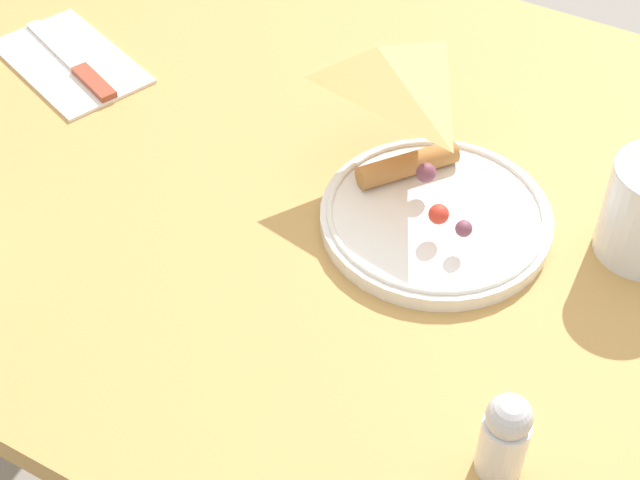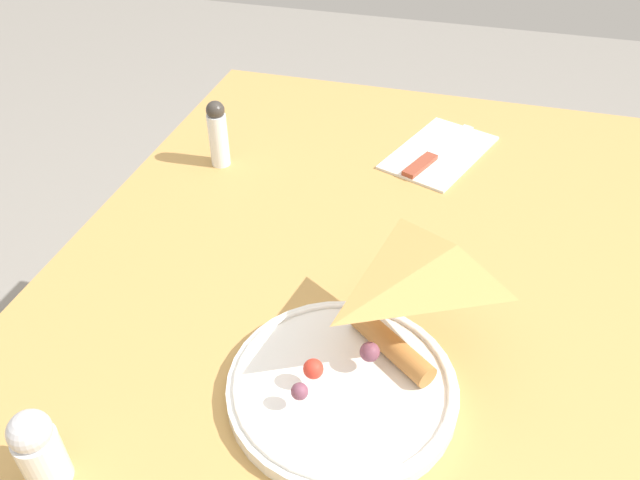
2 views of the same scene
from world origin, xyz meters
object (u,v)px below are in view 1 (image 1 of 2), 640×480
Objects in this scene: napkin_folded at (70,62)px; butter_knife at (73,63)px; salt_shaker at (505,436)px; dining_table at (350,246)px; plate_pizza at (437,215)px.

butter_knife reaches higher than napkin_folded.
dining_table is at bearing -42.60° from salt_shaker.
salt_shaker is at bearing 158.10° from napkin_folded.
plate_pizza is at bearing 172.39° from dining_table.
salt_shaker is at bearing 137.40° from dining_table.
butter_knife is (0.48, -0.03, -0.01)m from plate_pizza.
napkin_folded is 2.57× the size of salt_shaker.
salt_shaker reaches higher than butter_knife.
napkin_folded is at bearing -4.27° from plate_pizza.
plate_pizza is 0.48m from butter_knife.
dining_table is at bearing -7.61° from plate_pizza.
napkin_folded is at bearing 0.00° from butter_knife.
plate_pizza is 2.63× the size of salt_shaker.
napkin_folded is at bearing -21.90° from salt_shaker.
salt_shaker is at bearing -179.15° from butter_knife.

